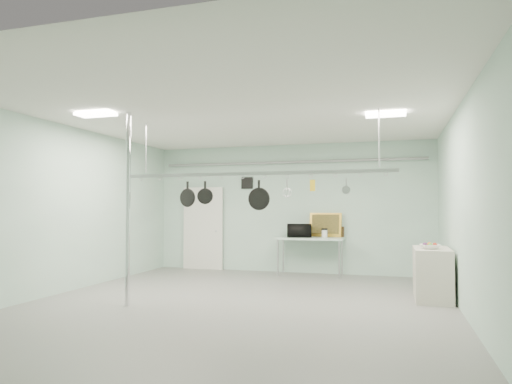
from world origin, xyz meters
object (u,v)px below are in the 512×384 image
(pot_rack, at_px, (254,172))
(coffee_canister, at_px, (325,234))
(skillet_left, at_px, (187,194))
(skillet_right, at_px, (259,195))
(prep_table, at_px, (310,240))
(side_cabinet, at_px, (432,274))
(skillet_mid, at_px, (205,192))
(fruit_bowl, at_px, (430,247))
(microwave, at_px, (299,231))
(chrome_pole, at_px, (128,208))

(pot_rack, xyz_separation_m, coffee_canister, (0.74, 3.34, -1.24))
(pot_rack, height_order, skillet_left, pot_rack)
(skillet_right, bearing_deg, prep_table, 87.25)
(side_cabinet, xyz_separation_m, skillet_mid, (-3.86, -1.10, 1.44))
(prep_table, height_order, pot_rack, pot_rack)
(side_cabinet, distance_m, skillet_right, 3.35)
(side_cabinet, distance_m, fruit_bowl, 0.54)
(microwave, distance_m, coffee_canister, 0.60)
(skillet_right, bearing_deg, chrome_pole, -153.17)
(side_cabinet, height_order, skillet_left, skillet_left)
(side_cabinet, xyz_separation_m, pot_rack, (-2.95, -1.10, 1.78))
(side_cabinet, bearing_deg, fruit_bowl, -101.79)
(skillet_left, distance_m, skillet_mid, 0.34)
(pot_rack, height_order, coffee_canister, pot_rack)
(prep_table, distance_m, fruit_bowl, 3.49)
(prep_table, xyz_separation_m, skillet_left, (-1.65, -3.30, 1.03))
(fruit_bowl, bearing_deg, prep_table, 135.92)
(coffee_canister, bearing_deg, skillet_mid, -116.30)
(chrome_pole, height_order, coffee_canister, chrome_pole)
(side_cabinet, bearing_deg, coffee_canister, 134.64)
(chrome_pole, height_order, pot_rack, chrome_pole)
(pot_rack, height_order, fruit_bowl, pot_rack)
(chrome_pole, xyz_separation_m, fruit_bowl, (4.80, 1.78, -0.66))
(pot_rack, distance_m, coffee_canister, 3.63)
(pot_rack, bearing_deg, skillet_left, 180.00)
(side_cabinet, relative_size, skillet_left, 2.68)
(side_cabinet, bearing_deg, microwave, 142.36)
(chrome_pole, height_order, prep_table, chrome_pole)
(side_cabinet, bearing_deg, pot_rack, -159.55)
(microwave, height_order, skillet_mid, skillet_mid)
(prep_table, bearing_deg, side_cabinet, -40.79)
(chrome_pole, bearing_deg, side_cabinet, 22.41)
(microwave, bearing_deg, coffee_canister, 175.06)
(pot_rack, xyz_separation_m, fruit_bowl, (2.90, 0.88, -1.29))
(side_cabinet, bearing_deg, skillet_right, -158.93)
(pot_rack, distance_m, fruit_bowl, 3.30)
(skillet_mid, height_order, skillet_right, same)
(fruit_bowl, height_order, skillet_left, skillet_left)
(side_cabinet, relative_size, skillet_mid, 3.00)
(chrome_pole, height_order, skillet_right, chrome_pole)
(prep_table, height_order, skillet_left, skillet_left)
(microwave, relative_size, fruit_bowl, 1.73)
(skillet_mid, bearing_deg, side_cabinet, 3.26)
(prep_table, xyz_separation_m, microwave, (-0.25, -0.04, 0.23))
(coffee_canister, relative_size, skillet_left, 0.40)
(pot_rack, relative_size, microwave, 8.35)
(skillet_left, height_order, skillet_mid, same)
(microwave, distance_m, fruit_bowl, 3.65)
(microwave, bearing_deg, chrome_pole, 51.81)
(fruit_bowl, xyz_separation_m, skillet_right, (-2.81, -0.88, 0.88))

